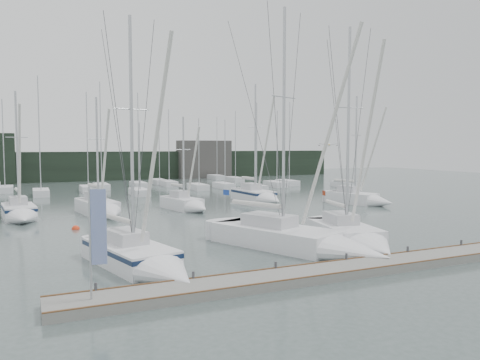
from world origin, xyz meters
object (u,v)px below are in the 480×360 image
Objects in this scene: sailboat_mid_b at (102,209)px; sailboat_mid_d at (260,197)px; sailboat_mid_e at (363,199)px; buoy_b at (270,219)px; dock_banner at (96,233)px; buoy_c at (76,229)px; sailboat_mid_c at (189,205)px; sailboat_near_left at (145,261)px; sailboat_near_right at (357,239)px; sailboat_near_center at (310,243)px; sailboat_mid_a at (20,213)px.

sailboat_mid_d reaches higher than sailboat_mid_b.
buoy_b is (-13.15, -4.24, -0.55)m from sailboat_mid_e.
buoy_c is at bearing 100.94° from dock_banner.
sailboat_mid_c reaches higher than dock_banner.
dock_banner is at bearing -130.49° from sailboat_mid_d.
sailboat_near_left is 0.98× the size of sailboat_mid_d.
buoy_c is (-10.50, -5.90, -0.52)m from sailboat_mid_c.
sailboat_mid_d is 11.39m from buoy_b.
dock_banner is at bearing -152.03° from sailboat_near_right.
buoy_b is at bearing 28.65° from sailboat_near_left.
buoy_b is (3.72, 11.79, -0.55)m from sailboat_near_center.
sailboat_near_right is at bearing 30.08° from dock_banner.
sailboat_near_center is at bearing -57.85° from sailboat_mid_a.
sailboat_near_right reaches higher than sailboat_near_left.
sailboat_near_center reaches higher than dock_banner.
sailboat_near_right is at bearing -147.62° from sailboat_mid_e.
sailboat_near_center is 1.07× the size of sailboat_near_right.
sailboat_mid_d is at bearing 46.66° from sailboat_near_center.
sailboat_mid_a is at bearing 104.74° from sailboat_near_center.
sailboat_near_right reaches higher than sailboat_mid_e.
sailboat_near_center is 26.40× the size of buoy_c.
sailboat_mid_d reaches higher than sailboat_mid_e.
dock_banner is (-0.86, -17.88, 2.86)m from buoy_c.
dock_banner is (-11.36, -23.78, 2.34)m from sailboat_mid_c.
sailboat_mid_c is 9.56m from sailboat_mid_d.
sailboat_mid_a is 24.19m from dock_banner.
buoy_b is at bearing 49.21° from sailboat_near_center.
sailboat_near_left is 0.87× the size of sailboat_near_center.
sailboat_mid_d is 10.74m from sailboat_mid_e.
sailboat_mid_a reaches higher than sailboat_mid_c.
sailboat_near_center is (9.48, 0.26, 0.01)m from sailboat_near_left.
sailboat_near_center is 31.12× the size of buoy_b.
sailboat_near_left is 27.18× the size of buoy_b.
sailboat_near_center is 12.37m from buoy_b.
sailboat_near_center is 21.21m from sailboat_mid_b.
sailboat_mid_d reaches higher than sailboat_mid_c.
sailboat_mid_c is 8.73m from buoy_b.
sailboat_mid_b is at bearing 166.26° from sailboat_mid_c.
sailboat_mid_d is 27.74× the size of buoy_b.
buoy_b is (13.19, 12.04, -0.54)m from sailboat_near_left.
sailboat_near_center is 1.60× the size of sailboat_mid_c.
sailboat_mid_d is (4.89, 22.31, 0.08)m from sailboat_near_right.
sailboat_near_center reaches higher than sailboat_near_right.
sailboat_mid_a is 19.57× the size of buoy_c.
sailboat_near_left is 1.19× the size of sailboat_mid_b.
sailboat_near_center is 23.26m from sailboat_mid_e.
buoy_c is at bearing -64.46° from sailboat_mid_a.
sailboat_mid_b is 6.70m from buoy_c.
sailboat_mid_a is (-15.09, 19.31, 0.03)m from sailboat_near_center.
sailboat_near_left is 0.93× the size of sailboat_near_right.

